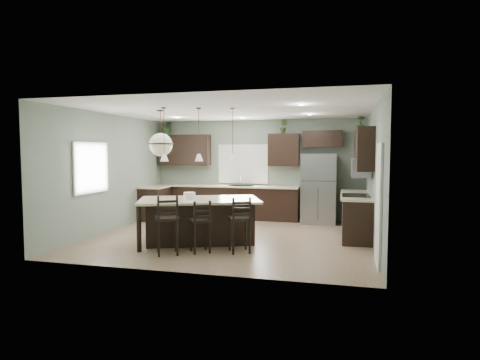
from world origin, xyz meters
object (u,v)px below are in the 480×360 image
Objects in this scene: refrigerator at (319,189)px; bar_stool_right at (240,225)px; bar_stool_center at (200,226)px; plant_back_left at (167,127)px; bar_stool_left at (167,225)px; serving_dish at (189,196)px; kitchen_island at (199,221)px.

bar_stool_right is at bearing -109.55° from refrigerator.
refrigerator is 4.27m from bar_stool_center.
plant_back_left is at bearing 176.48° from refrigerator.
bar_stool_left is 5.19m from plant_back_left.
bar_stool_left is 2.35× the size of plant_back_left.
refrigerator is 7.71× the size of serving_dish.
serving_dish is at bearing -58.97° from plant_back_left.
plant_back_left is at bearing 121.03° from serving_dish.
serving_dish reaches higher than bar_stool_center.
refrigerator is 0.76× the size of kitchen_island.
bar_stool_center is (0.29, -0.75, 0.04)m from kitchen_island.
plant_back_left reaches higher than bar_stool_left.
plant_back_left is at bearing 102.75° from kitchen_island.
plant_back_left is at bearing 86.90° from bar_stool_center.
bar_stool_left is at bearing -124.39° from kitchen_island.
kitchen_island is at bearing -127.02° from refrigerator.
kitchen_island is 2.44× the size of bar_stool_center.
refrigerator is 1.85× the size of bar_stool_center.
refrigerator is at bearing 27.38° from bar_stool_center.
bar_stool_right is (1.19, -0.48, -0.46)m from serving_dish.
bar_stool_right is (0.72, 0.20, 0.03)m from bar_stool_center.
refrigerator is at bearing 31.86° from kitchen_island.
plant_back_left is (-2.50, 4.04, 2.14)m from bar_stool_center.
serving_dish is 4.25m from plant_back_left.
bar_stool_right is at bearing -6.94° from bar_stool_left.
serving_dish reaches higher than kitchen_island.
serving_dish is 0.23× the size of bar_stool_right.
serving_dish is 0.51× the size of plant_back_left.
kitchen_island is at bearing 76.31° from bar_stool_center.
kitchen_island is at bearing -56.12° from plant_back_left.
refrigerator is 3.90× the size of plant_back_left.
bar_stool_right is 5.43m from plant_back_left.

